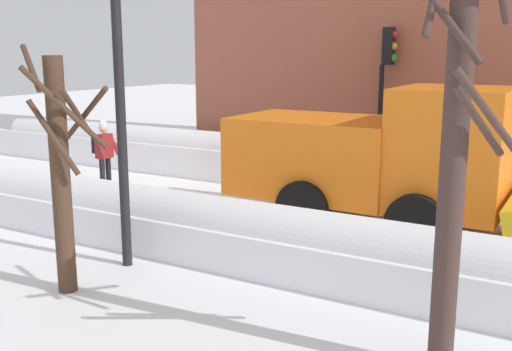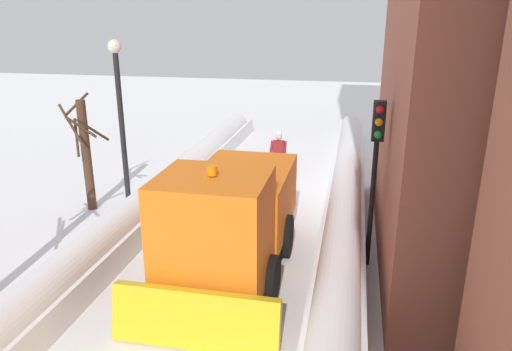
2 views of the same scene
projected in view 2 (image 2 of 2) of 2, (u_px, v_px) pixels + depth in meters
name	position (u px, v px, depth m)	size (l,w,h in m)	color
snowbank_right	(19.00, 321.00, 8.81)	(1.10, 36.00, 1.14)	white
plow_truck	(231.00, 216.00, 11.06)	(3.20, 5.98, 3.12)	orange
skier	(279.00, 152.00, 18.04)	(0.62, 1.80, 1.81)	black
traffic_light_pole	(376.00, 154.00, 10.90)	(0.28, 0.42, 4.11)	black
street_lamp	(120.00, 107.00, 14.04)	(0.40, 0.40, 5.27)	black
bare_tree_near	(86.00, 152.00, 14.75)	(1.27, 1.30, 3.67)	#4A3122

